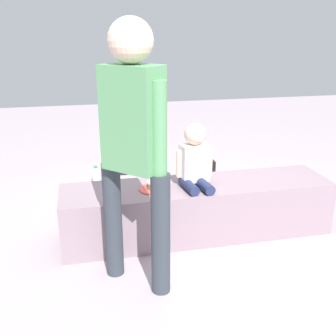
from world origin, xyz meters
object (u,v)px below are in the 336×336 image
cake_box_white (119,196)px  cake_plate (154,187)px  party_cup_red (92,198)px  adult_standing (133,136)px  child_seated (195,159)px  handbag_black_leather (201,169)px  water_bottle_near_gift (96,176)px  gift_bag (194,178)px

cake_box_white → cake_plate: bearing=-75.6°
cake_box_white → party_cup_red: bearing=170.2°
adult_standing → cake_plate: bearing=67.6°
child_seated → handbag_black_leather: child_seated is taller
adult_standing → water_bottle_near_gift: size_ratio=8.08×
party_cup_red → cake_box_white: size_ratio=0.37×
gift_bag → water_bottle_near_gift: size_ratio=1.62×
adult_standing → cake_plate: (0.21, 0.51, -0.54)m
gift_bag → cake_box_white: bearing=-170.5°
gift_bag → handbag_black_leather: bearing=62.1°
cake_plate → water_bottle_near_gift: bearing=106.3°
cake_plate → gift_bag: size_ratio=0.69×
water_bottle_near_gift → cake_box_white: size_ratio=0.66×
gift_bag → party_cup_red: (-1.02, -0.09, -0.09)m
adult_standing → cake_box_white: adult_standing is taller
party_cup_red → cake_plate: bearing=-61.2°
cake_plate → water_bottle_near_gift: cake_plate is taller
child_seated → cake_box_white: child_seated is taller
child_seated → water_bottle_near_gift: child_seated is taller
child_seated → adult_standing: bearing=-135.4°
child_seated → party_cup_red: child_seated is taller
gift_bag → cake_plate: bearing=-123.0°
water_bottle_near_gift → party_cup_red: water_bottle_near_gift is taller
adult_standing → handbag_black_leather: adult_standing is taller
child_seated → handbag_black_leather: size_ratio=1.59×
adult_standing → party_cup_red: (-0.23, 1.31, -0.93)m
party_cup_red → gift_bag: bearing=4.9°
cake_box_white → handbag_black_leather: handbag_black_leather is taller
party_cup_red → cake_box_white: (0.25, -0.04, 0.02)m
cake_plate → gift_bag: 1.11m
cake_box_white → gift_bag: bearing=9.5°
child_seated → cake_plate: (-0.32, -0.02, -0.19)m
child_seated → adult_standing: 0.82m
gift_bag → water_bottle_near_gift: (-0.96, 0.41, -0.05)m
gift_bag → child_seated: bearing=-106.5°
party_cup_red → cake_box_white: 0.25m
water_bottle_near_gift → gift_bag: bearing=-22.9°
cake_plate → child_seated: bearing=2.9°
child_seated → water_bottle_near_gift: bearing=118.6°
adult_standing → child_seated: bearing=44.6°
handbag_black_leather → adult_standing: bearing=-119.1°
cake_plate → cake_box_white: size_ratio=0.73×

